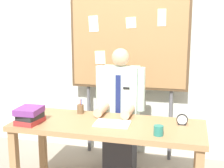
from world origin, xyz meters
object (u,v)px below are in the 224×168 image
(person, at_px, (120,116))
(pen_holder, at_px, (80,109))
(coffee_mug, at_px, (158,130))
(desk_clock, at_px, (182,120))
(book_stack, at_px, (30,115))
(desk, at_px, (108,132))
(open_notebook, at_px, (112,124))
(bulletin_board, at_px, (128,43))

(person, distance_m, pen_holder, 0.48)
(pen_holder, bearing_deg, coffee_mug, -26.87)
(desk_clock, bearing_deg, book_stack, -167.15)
(person, distance_m, book_stack, 1.02)
(desk, xyz_separation_m, open_notebook, (0.05, -0.02, 0.10))
(desk_clock, bearing_deg, open_notebook, -167.23)
(pen_holder, bearing_deg, desk_clock, -6.10)
(desk, relative_size, book_stack, 6.63)
(desk, height_order, person, person)
(desk, bearing_deg, open_notebook, -21.94)
(person, xyz_separation_m, coffee_mug, (0.50, -0.72, 0.13))
(desk, xyz_separation_m, bulletin_board, (-0.00, 0.94, 0.79))
(person, height_order, desk_clock, person)
(person, distance_m, bulletin_board, 0.89)
(open_notebook, height_order, coffee_mug, coffee_mug)
(book_stack, distance_m, desk_clock, 1.44)
(bulletin_board, bearing_deg, pen_holder, -117.58)
(bulletin_board, xyz_separation_m, desk_clock, (0.69, -0.81, -0.66))
(book_stack, relative_size, desk_clock, 2.60)
(pen_holder, bearing_deg, desk, -32.95)
(coffee_mug, bearing_deg, pen_holder, 153.13)
(desk_clock, bearing_deg, coffee_mug, -119.44)
(book_stack, bearing_deg, open_notebook, 12.92)
(open_notebook, bearing_deg, pen_holder, 148.25)
(desk, height_order, desk_clock, desk_clock)
(book_stack, xyz_separation_m, open_notebook, (0.76, 0.17, -0.07))
(bulletin_board, distance_m, coffee_mug, 1.41)
(book_stack, height_order, desk_clock, book_stack)
(coffee_mug, bearing_deg, desk_clock, 60.56)
(book_stack, height_order, coffee_mug, book_stack)
(bulletin_board, distance_m, desk_clock, 1.25)
(book_stack, height_order, open_notebook, book_stack)
(desk, height_order, coffee_mug, coffee_mug)
(person, bearing_deg, bulletin_board, 90.03)
(book_stack, height_order, pen_holder, pen_holder)
(desk, xyz_separation_m, desk_clock, (0.69, 0.12, 0.14))
(open_notebook, relative_size, pen_holder, 2.07)
(person, distance_m, coffee_mug, 0.89)
(desk, relative_size, open_notebook, 5.50)
(book_stack, bearing_deg, desk_clock, 12.85)
(person, distance_m, desk_clock, 0.80)
(open_notebook, bearing_deg, desk, 158.06)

